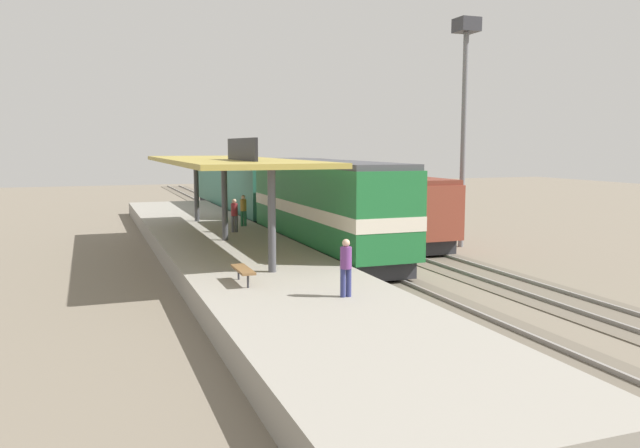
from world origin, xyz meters
name	(u,v)px	position (x,y,z in m)	size (l,w,h in m)	color
ground_plane	(355,251)	(2.00, 0.00, 0.00)	(120.00, 120.00, 0.00)	#706656
track_near	(317,253)	(0.00, 0.00, 0.03)	(3.20, 110.00, 0.16)	#5F5649
track_far	(400,247)	(4.60, 0.00, 0.03)	(3.20, 110.00, 0.16)	#5F5649
platform	(225,250)	(-4.60, 0.00, 0.45)	(6.00, 44.00, 0.90)	gray
station_canopy	(224,162)	(-4.60, -0.09, 4.53)	(5.20, 18.00, 4.70)	#47474C
platform_bench	(243,270)	(-6.00, -9.51, 1.34)	(0.44, 1.70, 0.50)	#333338
locomotive	(324,206)	(0.00, -0.91, 2.41)	(2.93, 14.43, 4.44)	#28282D
passenger_carriage_single	(239,186)	(0.00, 17.09, 2.31)	(2.90, 20.00, 4.24)	#28282D
freight_car	(382,207)	(4.60, 2.26, 1.97)	(2.80, 12.00, 3.54)	#28282D
light_mast	(465,85)	(7.80, -0.67, 8.40)	(1.10, 1.10, 11.70)	slate
person_waiting	(243,209)	(-2.58, 4.78, 1.85)	(0.34, 0.34, 1.71)	#23603D
person_walking	(346,265)	(-3.60, -12.30, 1.85)	(0.34, 0.34, 1.71)	navy
person_boarding	(234,214)	(-3.59, 2.52, 1.85)	(0.34, 0.34, 1.71)	#4C4C51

